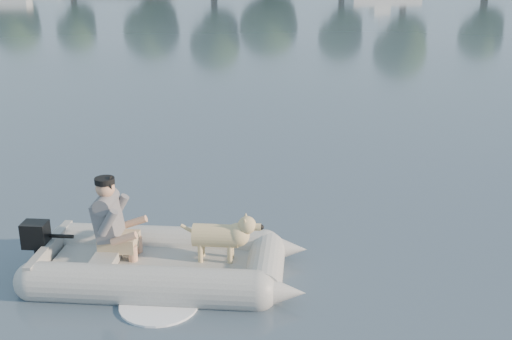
# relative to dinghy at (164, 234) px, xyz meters

# --- Properties ---
(water) EXTENTS (160.00, 160.00, 0.00)m
(water) POSITION_rel_dinghy_xyz_m (0.25, -0.32, -0.54)
(water) COLOR slate
(water) RESTS_ON ground
(dinghy) EXTENTS (4.53, 3.30, 1.27)m
(dinghy) POSITION_rel_dinghy_xyz_m (0.00, 0.00, 0.00)
(dinghy) COLOR #979692
(dinghy) RESTS_ON water
(man) EXTENTS (0.72, 0.64, 0.98)m
(man) POSITION_rel_dinghy_xyz_m (-0.64, -0.02, 0.17)
(man) COLOR slate
(man) RESTS_ON dinghy
(dog) EXTENTS (0.88, 0.40, 0.57)m
(dog) POSITION_rel_dinghy_xyz_m (0.58, 0.11, -0.06)
(dog) COLOR tan
(dog) RESTS_ON dinghy
(outboard_motor) EXTENTS (0.41, 0.31, 0.72)m
(outboard_motor) POSITION_rel_dinghy_xyz_m (-1.51, -0.17, -0.25)
(outboard_motor) COLOR black
(outboard_motor) RESTS_ON dinghy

